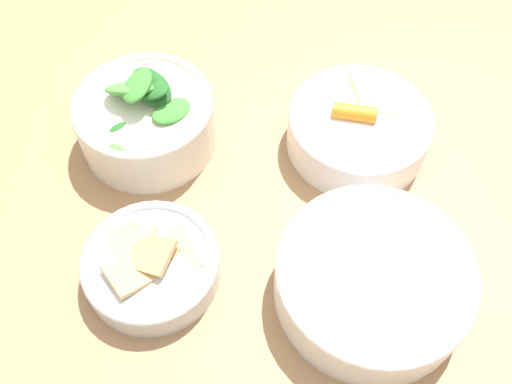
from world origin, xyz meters
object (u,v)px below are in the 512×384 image
object	(u,v)px
bowl_greens	(146,119)
bowl_beans_hotdog	(372,281)
bowl_carrots	(358,128)
bowl_cookies	(151,265)

from	to	relation	value
bowl_greens	bowl_beans_hotdog	bearing A→B (deg)	50.89
bowl_beans_hotdog	bowl_greens	bearing A→B (deg)	-129.11
bowl_carrots	bowl_cookies	xyz separation A→B (m)	(0.17, -0.22, -0.01)
bowl_carrots	bowl_greens	size ratio (longest dim) A/B	1.03
bowl_beans_hotdog	bowl_cookies	xyz separation A→B (m)	(-0.02, -0.22, -0.01)
bowl_greens	bowl_beans_hotdog	size ratio (longest dim) A/B	0.83
bowl_cookies	bowl_carrots	bearing A→B (deg)	127.68
bowl_greens	bowl_cookies	xyz separation A→B (m)	(0.18, 0.02, -0.02)
bowl_beans_hotdog	bowl_cookies	bearing A→B (deg)	-95.03
bowl_beans_hotdog	bowl_carrots	bearing A→B (deg)	178.87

